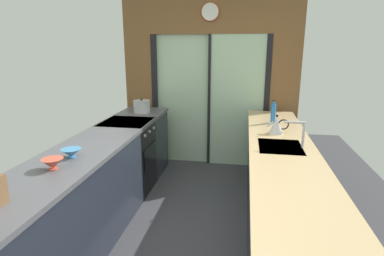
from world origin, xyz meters
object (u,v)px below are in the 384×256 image
Objects in this scene: oven_range at (128,157)px; mixing_bowl_far at (71,153)px; soap_bottle at (273,113)px; mixing_bowl_mid at (53,164)px; stock_pot at (142,106)px; kettle at (277,125)px.

oven_range is 5.41× the size of mixing_bowl_far.
mixing_bowl_mid is at bearing -134.41° from soap_bottle.
mixing_bowl_mid reaches higher than mixing_bowl_far.
stock_pot is (0.02, 0.56, 0.55)m from oven_range.
kettle is (1.78, 1.08, 0.05)m from mixing_bowl_far.
oven_range is at bearing 90.67° from mixing_bowl_mid.
kettle reaches higher than stock_pot.
mixing_bowl_far reaches higher than oven_range.
mixing_bowl_far is (-0.00, 0.27, -0.01)m from mixing_bowl_mid.
oven_range is 3.87× the size of kettle.
oven_range is at bearing -172.45° from soap_bottle.
mixing_bowl_mid is 2.54m from soap_bottle.
mixing_bowl_mid is at bearing -89.33° from oven_range.
stock_pot reaches higher than mixing_bowl_far.
soap_bottle is (1.80, 0.24, 0.59)m from oven_range.
soap_bottle is (-0.00, 0.47, 0.03)m from kettle.
soap_bottle reaches higher than mixing_bowl_far.
soap_bottle is (1.78, 1.82, 0.08)m from mixing_bowl_mid.
oven_range is 1.91m from soap_bottle.
stock_pot is (-0.00, 2.14, 0.04)m from mixing_bowl_mid.
oven_range is 3.93× the size of stock_pot.
oven_range is 1.90m from kettle.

